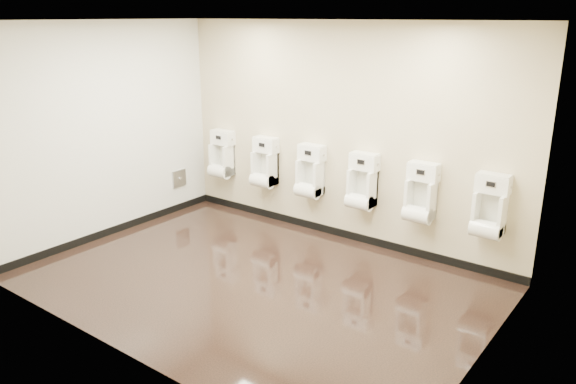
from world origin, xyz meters
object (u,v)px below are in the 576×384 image
object	(u,v)px
urinal_0	(222,158)
urinal_3	(362,186)
access_panel	(179,178)
urinal_2	(310,175)
urinal_4	(420,197)
urinal_5	(489,211)
urinal_1	(264,166)

from	to	relation	value
urinal_0	urinal_3	size ratio (longest dim) A/B	1.00
access_panel	urinal_3	size ratio (longest dim) A/B	0.36
access_panel	urinal_2	bearing A→B (deg)	11.49
urinal_0	urinal_4	bearing A→B (deg)	0.00
urinal_5	urinal_0	bearing A→B (deg)	180.00
urinal_4	access_panel	bearing A→B (deg)	-173.39
urinal_3	urinal_4	distance (m)	0.79
urinal_4	urinal_5	distance (m)	0.80
urinal_5	urinal_2	bearing A→B (deg)	180.00
urinal_2	urinal_5	size ratio (longest dim) A/B	1.00
access_panel	urinal_5	bearing A→B (deg)	5.44
urinal_0	urinal_5	world-z (taller)	same
access_panel	urinal_4	xyz separation A→B (m)	(3.68, 0.43, 0.31)
urinal_3	urinal_4	world-z (taller)	same
urinal_0	urinal_5	distance (m)	4.00
urinal_0	urinal_3	xyz separation A→B (m)	(2.41, 0.00, 0.00)
urinal_5	access_panel	bearing A→B (deg)	-174.56
urinal_1	urinal_4	xyz separation A→B (m)	(2.36, 0.00, 0.00)
access_panel	urinal_3	xyz separation A→B (m)	(2.89, 0.43, 0.31)
urinal_0	urinal_2	world-z (taller)	same
access_panel	urinal_5	world-z (taller)	urinal_5
urinal_4	urinal_3	bearing A→B (deg)	180.00
access_panel	urinal_0	xyz separation A→B (m)	(0.49, 0.43, 0.31)
access_panel	urinal_4	distance (m)	3.72
urinal_0	urinal_2	bearing A→B (deg)	0.00
urinal_3	urinal_1	bearing A→B (deg)	180.00
urinal_1	urinal_2	world-z (taller)	same
urinal_1	urinal_3	bearing A→B (deg)	0.00
urinal_2	urinal_1	bearing A→B (deg)	180.00
urinal_0	urinal_1	bearing A→B (deg)	0.00
urinal_2	urinal_5	distance (m)	2.38
urinal_2	urinal_4	world-z (taller)	same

